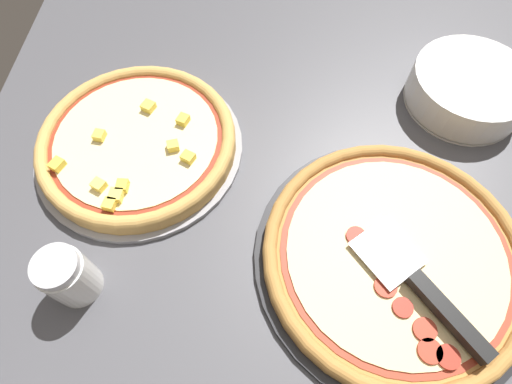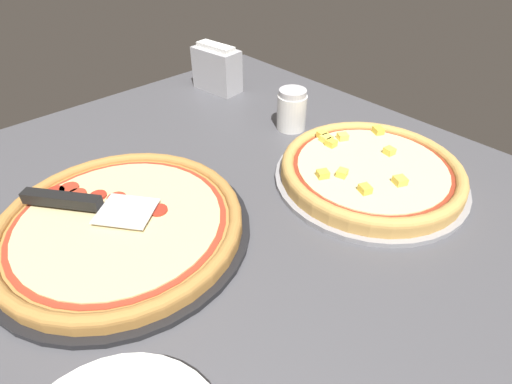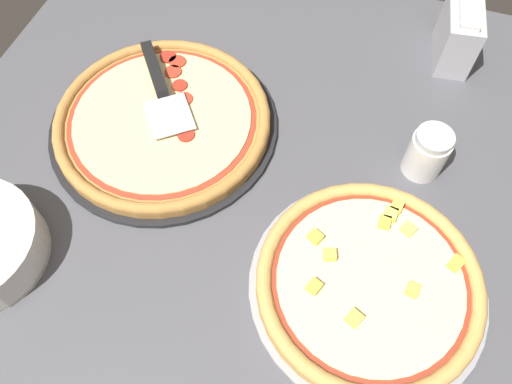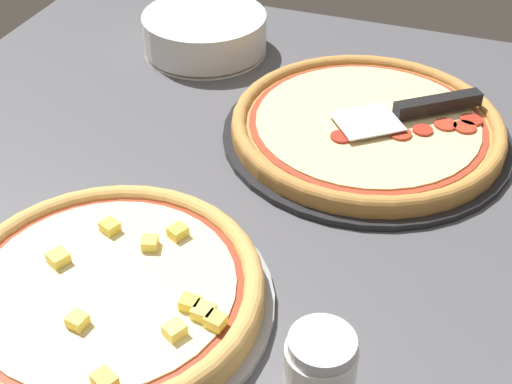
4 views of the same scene
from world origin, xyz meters
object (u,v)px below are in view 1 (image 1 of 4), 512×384
serving_spatula (434,300)px  plate_stack (468,89)px  pizza_back (137,141)px  parmesan_shaker (68,276)px  pizza_front (395,255)px

serving_spatula → plate_stack: 43.17cm
serving_spatula → plate_stack: plate_stack is taller
pizza_back → serving_spatula: serving_spatula is taller
pizza_back → plate_stack: size_ratio=1.59×
plate_stack → parmesan_shaker: parmesan_shaker is taller
pizza_front → parmesan_shaker: bearing=97.2°
parmesan_shaker → serving_spatula: bearing=-91.4°
pizza_front → parmesan_shaker: 48.02cm
pizza_back → plate_stack: 62.42cm
pizza_front → pizza_back: size_ratio=1.15×
pizza_front → serving_spatula: size_ratio=1.91×
serving_spatula → pizza_back: bearing=60.4°
pizza_back → plate_stack: bearing=-76.9°
pizza_front → plate_stack: plate_stack is taller
parmesan_shaker → plate_stack: bearing=-58.7°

